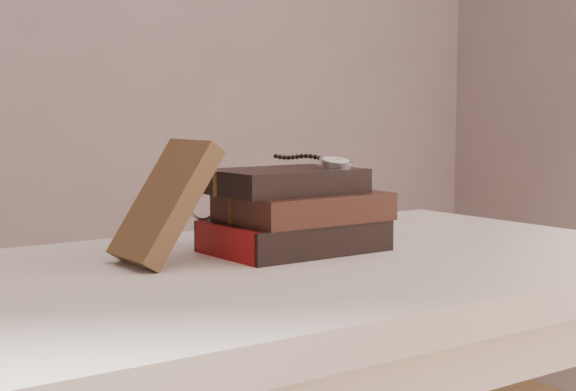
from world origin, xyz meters
TOP-DOWN VIEW (x-y plane):
  - table at (0.00, 0.35)m, footprint 1.00×0.60m
  - book_stack at (0.03, 0.40)m, footprint 0.23×0.16m
  - journal at (-0.16, 0.42)m, footprint 0.11×0.10m
  - pocket_watch at (0.08, 0.40)m, footprint 0.05×0.15m
  - eyeglasses at (-0.05, 0.48)m, footprint 0.09×0.11m

SIDE VIEW (x-z plane):
  - table at x=0.00m, z-range 0.28..1.03m
  - book_stack at x=0.03m, z-range 0.75..0.86m
  - eyeglasses at x=-0.05m, z-range 0.79..0.83m
  - journal at x=-0.16m, z-range 0.75..0.90m
  - pocket_watch at x=0.08m, z-range 0.86..0.88m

